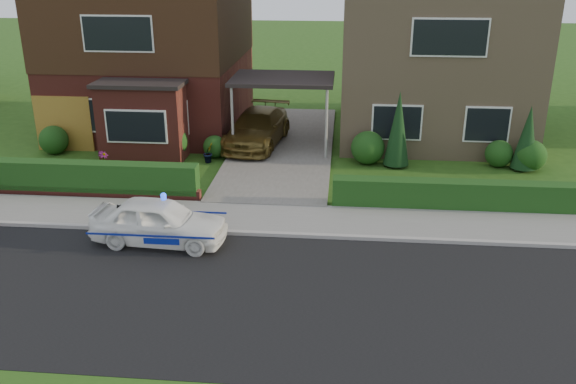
# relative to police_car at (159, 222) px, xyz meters

# --- Properties ---
(ground) EXTENTS (120.00, 120.00, 0.00)m
(ground) POSITION_rel_police_car_xyz_m (2.35, -2.40, -0.60)
(ground) COLOR #234B14
(ground) RESTS_ON ground
(road) EXTENTS (60.00, 6.00, 0.02)m
(road) POSITION_rel_police_car_xyz_m (2.35, -2.40, -0.60)
(road) COLOR black
(road) RESTS_ON ground
(kerb) EXTENTS (60.00, 0.16, 0.12)m
(kerb) POSITION_rel_police_car_xyz_m (2.35, 0.65, -0.54)
(kerb) COLOR #9E9993
(kerb) RESTS_ON ground
(sidewalk) EXTENTS (60.00, 2.00, 0.10)m
(sidewalk) POSITION_rel_police_car_xyz_m (2.35, 1.70, -0.55)
(sidewalk) COLOR slate
(sidewalk) RESTS_ON ground
(driveway) EXTENTS (3.80, 12.00, 0.12)m
(driveway) POSITION_rel_police_car_xyz_m (2.35, 8.60, -0.54)
(driveway) COLOR #666059
(driveway) RESTS_ON ground
(house_left) EXTENTS (7.50, 9.53, 7.25)m
(house_left) POSITION_rel_police_car_xyz_m (-3.44, 11.50, 3.21)
(house_left) COLOR maroon
(house_left) RESTS_ON ground
(house_right) EXTENTS (7.50, 8.06, 7.25)m
(house_right) POSITION_rel_police_car_xyz_m (8.15, 11.59, 3.06)
(house_right) COLOR tan
(house_right) RESTS_ON ground
(carport_link) EXTENTS (3.80, 3.00, 2.77)m
(carport_link) POSITION_rel_police_car_xyz_m (2.35, 8.55, 2.06)
(carport_link) COLOR black
(carport_link) RESTS_ON ground
(garage_door) EXTENTS (2.20, 0.10, 2.10)m
(garage_door) POSITION_rel_police_car_xyz_m (-5.90, 7.56, 0.45)
(garage_door) COLOR brown
(garage_door) RESTS_ON ground
(dwarf_wall) EXTENTS (7.70, 0.25, 0.36)m
(dwarf_wall) POSITION_rel_police_car_xyz_m (-3.45, 2.90, -0.42)
(dwarf_wall) COLOR maroon
(dwarf_wall) RESTS_ON ground
(hedge_left) EXTENTS (7.50, 0.55, 0.90)m
(hedge_left) POSITION_rel_police_car_xyz_m (-3.45, 3.05, -0.60)
(hedge_left) COLOR #133B13
(hedge_left) RESTS_ON ground
(hedge_right) EXTENTS (7.50, 0.55, 0.80)m
(hedge_right) POSITION_rel_police_car_xyz_m (8.15, 2.95, -0.60)
(hedge_right) COLOR #133B13
(hedge_right) RESTS_ON ground
(shrub_left_far) EXTENTS (1.08, 1.08, 1.08)m
(shrub_left_far) POSITION_rel_police_car_xyz_m (-6.15, 7.10, -0.06)
(shrub_left_far) COLOR #133B13
(shrub_left_far) RESTS_ON ground
(shrub_left_mid) EXTENTS (1.32, 1.32, 1.32)m
(shrub_left_mid) POSITION_rel_police_car_xyz_m (-1.65, 6.90, 0.06)
(shrub_left_mid) COLOR #133B13
(shrub_left_mid) RESTS_ON ground
(shrub_left_near) EXTENTS (0.84, 0.84, 0.84)m
(shrub_left_near) POSITION_rel_police_car_xyz_m (-0.05, 7.20, -0.18)
(shrub_left_near) COLOR #133B13
(shrub_left_near) RESTS_ON ground
(shrub_right_near) EXTENTS (1.20, 1.20, 1.20)m
(shrub_right_near) POSITION_rel_police_car_xyz_m (5.55, 7.00, 0.00)
(shrub_right_near) COLOR #133B13
(shrub_right_near) RESTS_ON ground
(shrub_right_mid) EXTENTS (0.96, 0.96, 0.96)m
(shrub_right_mid) POSITION_rel_police_car_xyz_m (10.15, 7.10, -0.12)
(shrub_right_mid) COLOR #133B13
(shrub_right_mid) RESTS_ON ground
(shrub_right_far) EXTENTS (1.08, 1.08, 1.08)m
(shrub_right_far) POSITION_rel_police_car_xyz_m (11.15, 6.80, -0.06)
(shrub_right_far) COLOR #133B13
(shrub_right_far) RESTS_ON ground
(conifer_a) EXTENTS (0.90, 0.90, 2.60)m
(conifer_a) POSITION_rel_police_car_xyz_m (6.55, 6.80, 0.70)
(conifer_a) COLOR black
(conifer_a) RESTS_ON ground
(conifer_b) EXTENTS (0.90, 0.90, 2.20)m
(conifer_b) POSITION_rel_police_car_xyz_m (10.95, 6.80, 0.50)
(conifer_b) COLOR black
(conifer_b) RESTS_ON ground
(police_car) EXTENTS (3.23, 3.60, 1.36)m
(police_car) POSITION_rel_police_car_xyz_m (0.00, 0.00, 0.00)
(police_car) COLOR white
(police_car) RESTS_ON ground
(driveway_car) EXTENTS (2.42, 4.76, 1.32)m
(driveway_car) POSITION_rel_police_car_xyz_m (1.35, 8.61, 0.18)
(driveway_car) COLOR brown
(driveway_car) RESTS_ON driveway
(potted_plant_a) EXTENTS (0.41, 0.28, 0.78)m
(potted_plant_a) POSITION_rel_police_car_xyz_m (-1.75, 6.60, -0.21)
(potted_plant_a) COLOR gray
(potted_plant_a) RESTS_ON ground
(potted_plant_b) EXTENTS (0.49, 0.46, 0.72)m
(potted_plant_b) POSITION_rel_police_car_xyz_m (-0.15, 6.60, -0.24)
(potted_plant_b) COLOR gray
(potted_plant_b) RESTS_ON ground
(potted_plant_c) EXTENTS (0.51, 0.51, 0.69)m
(potted_plant_c) POSITION_rel_police_car_xyz_m (-3.56, 5.32, -0.25)
(potted_plant_c) COLOR gray
(potted_plant_c) RESTS_ON ground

